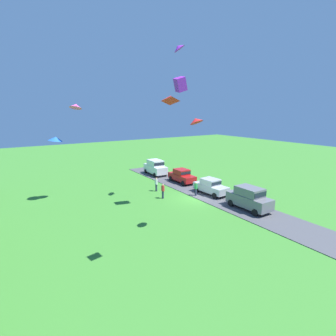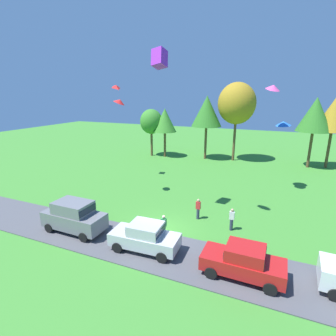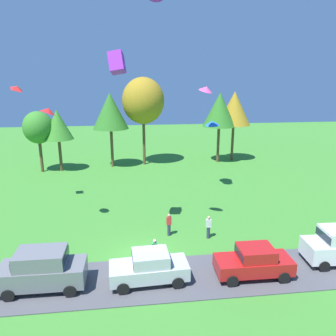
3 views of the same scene
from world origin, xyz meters
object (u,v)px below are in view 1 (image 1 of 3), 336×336
object	(u,v)px
car_suv_mid_row	(155,167)
person_watching_sky	(196,189)
car_sedan_by_flagpole	(182,175)
car_suv_far_end	(249,197)
kite_delta_trailing_tail	(76,106)
person_on_lawn	(163,191)
car_sedan_near_entrance	(211,186)
kite_delta_topmost	(55,139)
kite_box_mid_center	(180,84)
kite_delta_high_right	(196,120)
person_beside_suv	(156,184)
kite_diamond_low_drifter	(170,99)
kite_delta_high_left	(178,47)

from	to	relation	value
car_suv_mid_row	person_watching_sky	size ratio (longest dim) A/B	2.74
person_watching_sky	car_sedan_by_flagpole	bearing A→B (deg)	-19.85
car_suv_far_end	car_sedan_by_flagpole	size ratio (longest dim) A/B	1.04
car_sedan_by_flagpole	kite_delta_trailing_tail	world-z (taller)	kite_delta_trailing_tail
car_suv_mid_row	person_on_lawn	xyz separation A→B (m)	(-10.22, 4.96, -0.42)
car_sedan_near_entrance	kite_delta_topmost	world-z (taller)	kite_delta_topmost
car_sedan_near_entrance	kite_box_mid_center	distance (m)	12.56
car_sedan_by_flagpole	car_suv_mid_row	xyz separation A→B (m)	(5.97, 0.75, 0.25)
car_sedan_near_entrance	kite_delta_high_right	xyz separation A→B (m)	(-6.42, 7.64, 7.98)
car_suv_mid_row	car_suv_far_end	bearing A→B (deg)	-178.47
kite_delta_trailing_tail	kite_delta_topmost	distance (m)	4.13
car_sedan_near_entrance	person_beside_suv	world-z (taller)	car_sedan_near_entrance
car_sedan_near_entrance	car_suv_mid_row	xyz separation A→B (m)	(12.03, 0.60, 0.25)
person_on_lawn	kite_delta_topmost	bearing A→B (deg)	60.65
car_sedan_by_flagpole	kite_delta_trailing_tail	bearing A→B (deg)	89.60
car_suv_far_end	car_sedan_by_flagpole	distance (m)	11.89
kite_diamond_low_drifter	kite_delta_high_right	bearing A→B (deg)	-53.92
car_suv_far_end	car_sedan_near_entrance	xyz separation A→B (m)	(5.82, -0.12, -0.25)
kite_delta_high_left	kite_diamond_low_drifter	distance (m)	14.25
car_suv_far_end	car_suv_mid_row	bearing A→B (deg)	1.53
person_beside_suv	kite_delta_high_right	size ratio (longest dim) A/B	1.60
person_on_lawn	kite_delta_topmost	xyz separation A→B (m)	(5.56, 9.89, 5.98)
car_suv_far_end	kite_delta_topmost	xyz separation A→B (m)	(13.19, 15.33, 5.56)
car_suv_far_end	kite_delta_topmost	size ratio (longest dim) A/B	3.24
person_beside_suv	kite_delta_trailing_tail	xyz separation A→B (m)	(1.57, 8.62, 9.36)
person_watching_sky	car_suv_far_end	bearing A→B (deg)	-164.43
person_beside_suv	kite_delta_high_right	world-z (taller)	kite_delta_high_right
car_sedan_near_entrance	person_on_lawn	distance (m)	5.85
person_beside_suv	car_sedan_by_flagpole	bearing A→B (deg)	-73.37
car_sedan_near_entrance	person_on_lawn	world-z (taller)	car_sedan_near_entrance
car_sedan_by_flagpole	kite_diamond_low_drifter	xyz separation A→B (m)	(-15.75, 12.28, 9.38)
person_watching_sky	kite_delta_topmost	xyz separation A→B (m)	(6.92, 13.58, 5.98)
car_sedan_by_flagpole	kite_box_mid_center	bearing A→B (deg)	142.56
car_suv_mid_row	kite_delta_high_left	size ratio (longest dim) A/B	3.69
car_sedan_by_flagpole	person_on_lawn	xyz separation A→B (m)	(-4.25, 5.71, -0.16)
car_sedan_near_entrance	kite_box_mid_center	bearing A→B (deg)	104.92
car_suv_far_end	car_suv_mid_row	world-z (taller)	same
car_suv_far_end	person_watching_sky	world-z (taller)	car_suv_far_end
person_watching_sky	kite_diamond_low_drifter	size ratio (longest dim) A/B	1.89
kite_diamond_low_drifter	kite_delta_topmost	xyz separation A→B (m)	(17.06, 3.33, -3.56)
car_suv_far_end	person_watching_sky	xyz separation A→B (m)	(6.27, 1.75, -0.42)
car_suv_far_end	car_sedan_by_flagpole	world-z (taller)	car_suv_far_end
person_on_lawn	kite_box_mid_center	distance (m)	11.76
car_suv_mid_row	kite_delta_high_right	size ratio (longest dim) A/B	4.39
person_on_lawn	kite_delta_topmost	size ratio (longest dim) A/B	1.20
kite_diamond_low_drifter	kite_delta_trailing_tail	size ratio (longest dim) A/B	0.71
kite_diamond_low_drifter	kite_delta_high_right	distance (m)	5.72
kite_delta_topmost	kite_delta_high_right	distance (m)	16.00
person_watching_sky	car_sedan_near_entrance	bearing A→B (deg)	-103.50
car_suv_mid_row	kite_delta_high_right	xyz separation A→B (m)	(-18.45, 7.04, 7.73)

